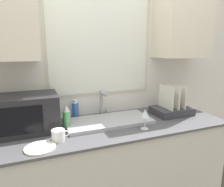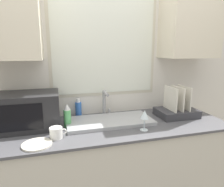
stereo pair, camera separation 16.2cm
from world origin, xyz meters
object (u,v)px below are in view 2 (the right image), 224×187
Objects in this scene: wine_glass at (145,115)px; mug_near_sink at (56,133)px; microwave at (29,111)px; spray_bottle at (67,116)px; faucet at (105,101)px; soap_bottle at (78,109)px; dish_rack at (176,110)px.

mug_near_sink is at bearing 177.05° from wine_glass.
mug_near_sink is at bearing -52.42° from microwave.
spray_bottle reaches higher than mug_near_sink.
soap_bottle is at bearing 169.13° from faucet.
dish_rack is at bearing 27.89° from wine_glass.
dish_rack reaches higher than mug_near_sink.
microwave is at bearing -158.95° from soap_bottle.
dish_rack is (1.33, -0.08, -0.08)m from microwave.
wine_glass reaches higher than mug_near_sink.
dish_rack reaches higher than faucet.
microwave is 0.45m from soap_bottle.
microwave is at bearing 176.76° from dish_rack.
faucet is 0.48m from wine_glass.
wine_glass is (0.22, -0.42, -0.02)m from faucet.
mug_near_sink is (-0.46, -0.39, -0.10)m from faucet.
microwave is (-0.67, -0.11, -0.00)m from faucet.
dish_rack is at bearing -3.24° from microwave.
soap_bottle is at bearing 63.23° from spray_bottle.
microwave is 0.36m from mug_near_sink.
microwave is 1.33× the size of dish_rack.
soap_bottle is (0.12, 0.23, -0.02)m from spray_bottle.
dish_rack reaches higher than soap_bottle.
dish_rack is 1.87× the size of spray_bottle.
faucet is 0.26m from soap_bottle.
spray_bottle is at bearing 66.13° from mug_near_sink.
spray_bottle is 0.63m from wine_glass.
faucet is at bearing 26.30° from spray_bottle.
dish_rack is at bearing 10.13° from mug_near_sink.
mug_near_sink is (0.21, -0.28, -0.10)m from microwave.
dish_rack reaches higher than spray_bottle.
spray_bottle is 1.10× the size of soap_bottle.
microwave is 0.31m from spray_bottle.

